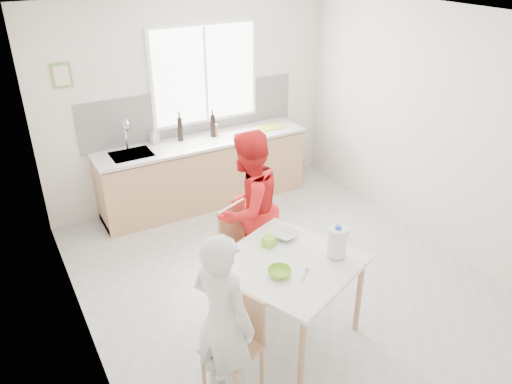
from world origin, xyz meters
TOP-DOWN VIEW (x-y plane):
  - ground at (0.00, 0.00)m, footprint 4.50×4.50m
  - room_shell at (0.00, 0.00)m, footprint 4.50×4.50m
  - window at (0.20, 2.23)m, footprint 1.50×0.06m
  - backsplash at (0.00, 2.24)m, footprint 3.00×0.02m
  - picture_frame at (-1.55, 2.23)m, footprint 0.22×0.03m
  - kitchen_counter at (-0.00, 1.95)m, footprint 2.84×0.64m
  - dining_table at (-0.42, -0.78)m, footprint 1.40×1.40m
  - chair_left at (-1.06, -1.04)m, footprint 0.51×0.51m
  - chair_far at (-0.41, 0.11)m, footprint 0.54×0.54m
  - person_white at (-1.20, -1.10)m, footprint 0.55×0.65m
  - person_red at (-0.29, 0.18)m, footprint 0.99×0.89m
  - bowl_green at (-0.59, -0.90)m, footprint 0.26×0.26m
  - bowl_white at (-0.24, -0.44)m, footprint 0.30×0.30m
  - milk_jug at (-0.02, -0.92)m, footprint 0.23×0.16m
  - green_box at (-0.44, -0.48)m, footprint 0.13×0.13m
  - spoon at (-0.41, -1.01)m, footprint 0.13×0.12m
  - cutting_board at (1.02, 1.93)m, footprint 0.35×0.25m
  - wine_bottle_a at (-0.25, 2.08)m, footprint 0.07×0.07m
  - wine_bottle_b at (0.18, 2.00)m, footprint 0.07×0.07m
  - jar_amber at (0.22, 2.01)m, footprint 0.06×0.06m
  - soap_bottle at (-0.58, 2.15)m, footprint 0.11×0.11m

SIDE VIEW (x-z plane):
  - ground at x=0.00m, z-range 0.00..0.00m
  - kitchen_counter at x=0.00m, z-range -0.27..1.10m
  - chair_left at x=-1.06m, z-range 0.04..0.89m
  - chair_far at x=-0.41m, z-range 0.05..0.95m
  - dining_table at x=-0.42m, z-range 0.33..1.15m
  - person_white at x=-1.20m, z-range 0.00..1.52m
  - spoon at x=-0.41m, z-range 0.83..0.84m
  - person_red at x=-0.29m, z-range 0.00..1.67m
  - bowl_white at x=-0.24m, z-range 0.82..0.88m
  - bowl_green at x=-0.59m, z-range 0.82..0.88m
  - green_box at x=-0.44m, z-range 0.82..0.91m
  - cutting_board at x=1.02m, z-range 0.92..0.93m
  - milk_jug at x=-0.02m, z-range 0.83..1.12m
  - jar_amber at x=0.22m, z-range 0.92..1.08m
  - soap_bottle at x=-0.58m, z-range 0.92..1.13m
  - wine_bottle_b at x=0.18m, z-range 0.92..1.22m
  - wine_bottle_a at x=-0.25m, z-range 0.92..1.24m
  - backsplash at x=0.00m, z-range 0.90..1.55m
  - room_shell at x=0.00m, z-range -0.61..3.89m
  - window at x=0.20m, z-range 1.05..2.35m
  - picture_frame at x=-1.55m, z-range 1.76..2.04m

